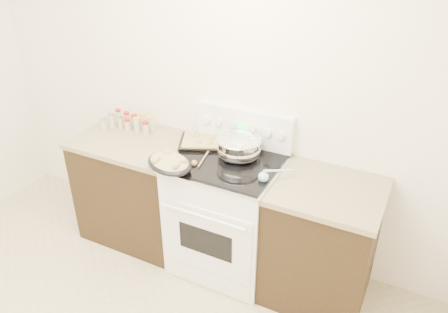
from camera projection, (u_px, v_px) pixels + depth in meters
The scene contains 9 objects.
counter_left at pixel (139, 188), 3.67m from camera, with size 0.93×0.67×0.92m.
counter_right at pixel (321, 243), 3.05m from camera, with size 0.73×0.67×0.92m.
kitchen_range at pixel (227, 212), 3.32m from camera, with size 0.78×0.73×1.22m.
mixing_bowl at pixel (239, 148), 3.11m from camera, with size 0.33×0.33×0.19m.
roasting_pan at pixel (169, 163), 2.98m from camera, with size 0.44×0.39×0.11m.
baking_sheet at pixel (209, 141), 3.32m from camera, with size 0.53×0.46×0.06m.
wooden_spoon at pixel (198, 161), 3.07m from camera, with size 0.08×0.26×0.04m.
blue_ladle at pixel (266, 176), 2.86m from camera, with size 0.18×0.21×0.09m.
spice_jars at pixel (129, 122), 3.58m from camera, with size 0.39×0.24×0.13m.
Camera 1 is at (1.55, -0.99, 2.47)m, focal length 35.00 mm.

